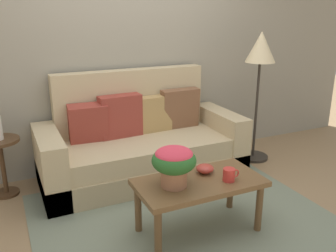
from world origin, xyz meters
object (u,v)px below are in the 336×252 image
(coffee_table, at_px, (199,188))
(snack_bowl, at_px, (205,169))
(side_table, at_px, (1,157))
(floor_lamp, at_px, (260,59))
(couch, at_px, (141,145))
(coffee_mug, at_px, (229,175))
(potted_plant, at_px, (174,162))

(coffee_table, xyz_separation_m, snack_bowl, (0.11, 0.10, 0.10))
(coffee_table, height_order, side_table, side_table)
(floor_lamp, bearing_deg, side_table, 174.55)
(couch, bearing_deg, coffee_mug, -79.41)
(couch, bearing_deg, coffee_table, -88.22)
(coffee_mug, bearing_deg, coffee_table, 153.63)
(coffee_table, height_order, floor_lamp, floor_lamp)
(side_table, relative_size, floor_lamp, 0.38)
(couch, relative_size, coffee_table, 2.11)
(floor_lamp, bearing_deg, snack_bowl, -142.35)
(coffee_table, distance_m, side_table, 1.91)
(coffee_table, distance_m, coffee_mug, 0.25)
(side_table, relative_size, snack_bowl, 3.95)
(floor_lamp, distance_m, snack_bowl, 1.72)
(side_table, bearing_deg, snack_bowl, -39.47)
(coffee_table, relative_size, snack_bowl, 6.89)
(floor_lamp, relative_size, coffee_mug, 10.62)
(side_table, height_order, floor_lamp, floor_lamp)
(side_table, distance_m, potted_plant, 1.78)
(potted_plant, bearing_deg, side_table, 131.33)
(snack_bowl, bearing_deg, couch, 97.47)
(floor_lamp, bearing_deg, couch, 174.84)
(coffee_table, height_order, coffee_mug, coffee_mug)
(coffee_mug, bearing_deg, couch, 100.59)
(coffee_table, height_order, potted_plant, potted_plant)
(snack_bowl, bearing_deg, floor_lamp, 37.65)
(side_table, xyz_separation_m, coffee_mug, (1.58, -1.42, 0.11))
(couch, height_order, floor_lamp, floor_lamp)
(floor_lamp, height_order, coffee_mug, floor_lamp)
(couch, distance_m, side_table, 1.35)
(side_table, xyz_separation_m, floor_lamp, (2.73, -0.26, 0.79))
(side_table, bearing_deg, floor_lamp, -5.45)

